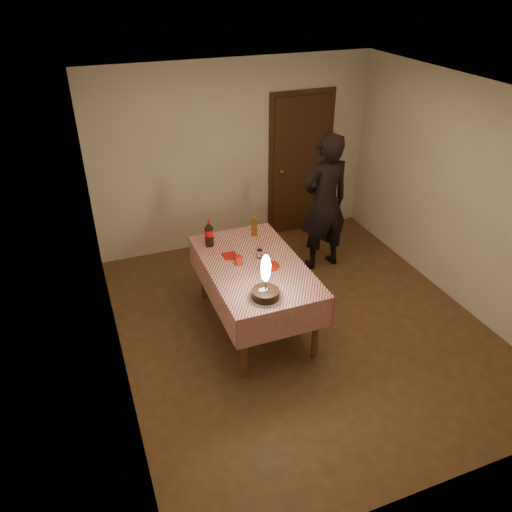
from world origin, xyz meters
The scene contains 11 objects.
ground centered at (0.00, 0.00, 0.00)m, with size 4.00×4.50×0.01m, color brown.
room_shell centered at (0.03, 0.08, 1.65)m, with size 4.04×4.54×2.62m.
dining_table centered at (-0.50, 0.20, 0.71)m, with size 1.02×1.72×0.82m.
birthday_cake centered at (-0.62, -0.42, 0.94)m, with size 0.34×0.34×0.48m.
red_plate centered at (-0.36, 0.10, 0.82)m, with size 0.22×0.22×0.01m, color red.
red_cup centered at (-0.66, 0.26, 0.87)m, with size 0.08×0.08×0.10m, color red.
clear_cup centered at (-0.39, 0.32, 0.87)m, with size 0.07×0.07×0.09m, color white.
napkin_stack centered at (-0.69, 0.45, 0.83)m, with size 0.15×0.15×0.02m, color red.
cola_bottle centered at (-0.83, 0.77, 0.97)m, with size 0.10×0.10×0.32m.
amber_bottle_right centered at (-0.26, 0.82, 0.94)m, with size 0.06×0.06×0.26m.
photographer centered at (0.83, 1.13, 0.93)m, with size 0.71×0.50×1.86m.
Camera 1 is at (-2.13, -4.07, 3.63)m, focal length 35.00 mm.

